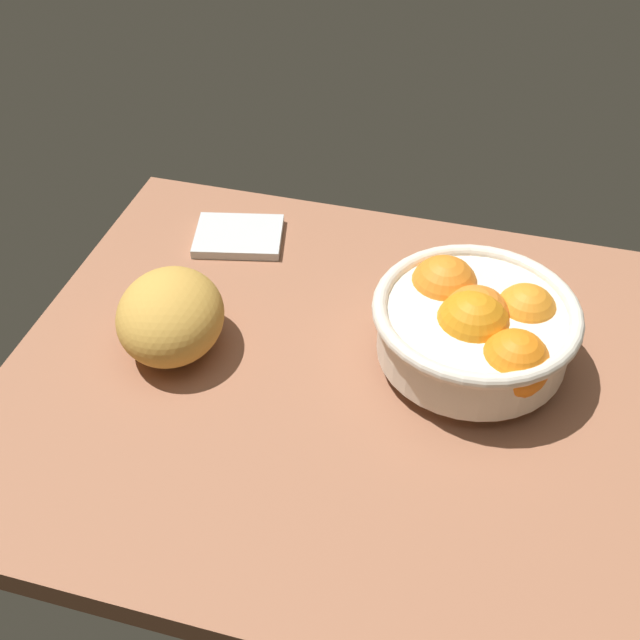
# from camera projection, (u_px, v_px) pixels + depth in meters

# --- Properties ---
(ground_plane) EXTENTS (0.70, 0.62, 0.03)m
(ground_plane) POSITION_uv_depth(u_px,v_px,m) (331.00, 381.00, 0.88)
(ground_plane) COLOR #986044
(fruit_bowl) EXTENTS (0.22, 0.22, 0.10)m
(fruit_bowl) POSITION_uv_depth(u_px,v_px,m) (477.00, 325.00, 0.84)
(fruit_bowl) COLOR silver
(fruit_bowl) RESTS_ON ground
(bread_loaf) EXTENTS (0.15, 0.16, 0.09)m
(bread_loaf) POSITION_uv_depth(u_px,v_px,m) (171.00, 316.00, 0.87)
(bread_loaf) COLOR gold
(bread_loaf) RESTS_ON ground
(napkin_folded) EXTENTS (0.13, 0.11, 0.01)m
(napkin_folded) POSITION_uv_depth(u_px,v_px,m) (239.00, 236.00, 1.04)
(napkin_folded) COLOR silver
(napkin_folded) RESTS_ON ground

